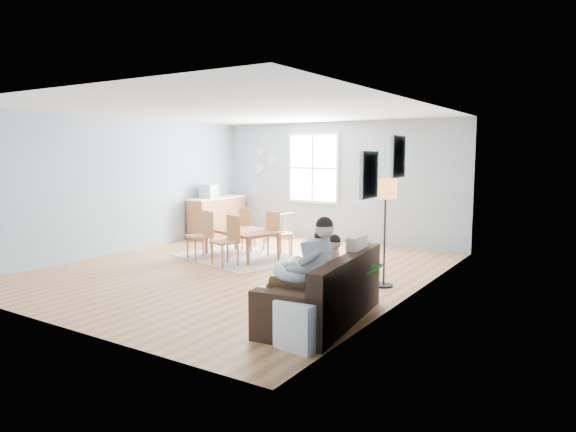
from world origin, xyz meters
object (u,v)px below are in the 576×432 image
Objects in this scene: storage_cube at (301,323)px; counter at (217,216)px; toddler at (326,261)px; baby_swing at (287,235)px; sofa at (326,297)px; father at (306,268)px; chair_sw at (203,232)px; floor_lamp at (386,198)px; chair_nw at (250,227)px; chair_se at (229,237)px; chair_ne at (277,231)px; dining_table at (240,243)px; monitor at (209,191)px.

storage_cube is 0.29× the size of counter.
toddler is 0.97× the size of baby_swing.
sofa is 0.51m from father.
sofa is 4.22m from chair_sw.
floor_lamp is 1.84× the size of chair_nw.
toddler is 6.48m from counter.
chair_se is at bearing -97.06° from baby_swing.
sofa is at bearing -47.48° from chair_ne.
floor_lamp is at bearing 2.33° from chair_se.
toddler is 4.05m from chair_sw.
chair_nw is (0.28, 1.11, -0.02)m from chair_sw.
baby_swing is at bearing 128.93° from sofa.
sofa is 4.16× the size of storage_cube.
floor_lamp is 5.73m from counter.
chair_ne is (0.55, 0.44, 0.23)m from dining_table.
chair_sw is at bearing 152.02° from sofa.
sofa reaches higher than storage_cube.
father reaches higher than toddler.
chair_nw is at bearing 132.43° from storage_cube.
chair_nw is (-3.34, 3.38, -0.19)m from father.
storage_cube is 7.19m from monitor.
floor_lamp reaches higher than chair_nw.
chair_sw is 1.03× the size of chair_nw.
father is 0.83× the size of dining_table.
counter is at bearing 141.42° from sofa.
chair_sw is 0.83m from chair_se.
counter is 2.03× the size of baby_swing.
chair_nw is at bearing 164.85° from chair_ne.
counter is (-5.11, 3.97, -0.20)m from toddler.
toddler is 4.42m from chair_nw.
storage_cube is 4.84m from chair_sw.
chair_ne is 0.52× the size of counter.
chair_sw is (-0.54, -0.44, 0.24)m from dining_table.
chair_nw is (-3.62, 3.96, 0.25)m from storage_cube.
counter is at bearing 138.95° from father.
storage_cube is 1.42× the size of monitor.
chair_se is 1.06× the size of baby_swing.
sofa is at bearing -20.77° from dining_table.
chair_se is (-3.10, 2.63, 0.26)m from storage_cube.
counter is (-5.18, 2.28, -0.86)m from floor_lamp.
counter is at bearing 156.08° from dining_table.
chair_ne is (0.81, -0.22, 0.01)m from chair_nw.
monitor is (-2.56, 0.97, 0.61)m from chair_ne.
counter is 0.71m from monitor.
chair_ne is (-2.81, 3.74, 0.25)m from storage_cube.
chair_se is at bearing 139.64° from storage_cube.
chair_sw is at bearing 147.89° from father.
father is at bearing -39.05° from monitor.
baby_swing is at bearing 124.39° from storage_cube.
toddler reaches higher than sofa.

